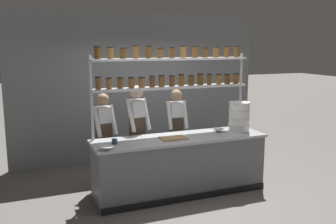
{
  "coord_description": "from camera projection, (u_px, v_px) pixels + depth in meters",
  "views": [
    {
      "loc": [
        -2.31,
        -5.24,
        2.35
      ],
      "look_at": [
        -0.12,
        0.2,
        1.3
      ],
      "focal_mm": 40.0,
      "sensor_mm": 36.0,
      "label": 1
    }
  ],
  "objects": [
    {
      "name": "ground_plane",
      "position": [
        180.0,
        192.0,
        6.05
      ],
      "size": [
        40.0,
        40.0,
        0.0
      ],
      "primitive_type": "plane",
      "color": "slate"
    },
    {
      "name": "chef_left",
      "position": [
        104.0,
        134.0,
        6.19
      ],
      "size": [
        0.41,
        0.33,
        1.57
      ],
      "rotation": [
        0.0,
        0.0,
        0.25
      ],
      "color": "black",
      "rests_on": "ground_plane"
    },
    {
      "name": "serving_cup_front",
      "position": [
        115.0,
        142.0,
        5.46
      ],
      "size": [
        0.08,
        0.08,
        0.08
      ],
      "color": "#334C70",
      "rests_on": "prep_counter"
    },
    {
      "name": "container_stack",
      "position": [
        239.0,
        117.0,
        6.24
      ],
      "size": [
        0.36,
        0.36,
        0.5
      ],
      "color": "white",
      "rests_on": "prep_counter"
    },
    {
      "name": "chef_right",
      "position": [
        176.0,
        127.0,
        6.69
      ],
      "size": [
        0.38,
        0.29,
        1.58
      ],
      "rotation": [
        0.0,
        0.0,
        -0.09
      ],
      "color": "black",
      "rests_on": "ground_plane"
    },
    {
      "name": "prep_counter",
      "position": [
        180.0,
        165.0,
        5.96
      ],
      "size": [
        2.77,
        0.76,
        0.92
      ],
      "color": "slate",
      "rests_on": "ground_plane"
    },
    {
      "name": "prep_bowl_near_left",
      "position": [
        218.0,
        131.0,
        6.22
      ],
      "size": [
        0.19,
        0.19,
        0.05
      ],
      "color": "silver",
      "rests_on": "prep_counter"
    },
    {
      "name": "back_wall",
      "position": [
        140.0,
        87.0,
        7.66
      ],
      "size": [
        5.17,
        0.12,
        2.98
      ],
      "primitive_type": "cube",
      "color": "gray",
      "rests_on": "ground_plane"
    },
    {
      "name": "spice_shelf_unit",
      "position": [
        172.0,
        75.0,
        6.02
      ],
      "size": [
        2.65,
        0.28,
        2.35
      ],
      "color": "#B7BABF",
      "rests_on": "ground_plane"
    },
    {
      "name": "cutting_board",
      "position": [
        174.0,
        138.0,
        5.76
      ],
      "size": [
        0.4,
        0.26,
        0.02
      ],
      "color": "#A88456",
      "rests_on": "prep_counter"
    },
    {
      "name": "prep_bowl_center_front",
      "position": [
        107.0,
        148.0,
        5.15
      ],
      "size": [
        0.2,
        0.2,
        0.06
      ],
      "color": "silver",
      "rests_on": "prep_counter"
    },
    {
      "name": "chef_center",
      "position": [
        137.0,
        128.0,
        6.25
      ],
      "size": [
        0.4,
        0.33,
        1.69
      ],
      "rotation": [
        0.0,
        0.0,
        0.22
      ],
      "color": "black",
      "rests_on": "ground_plane"
    }
  ]
}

